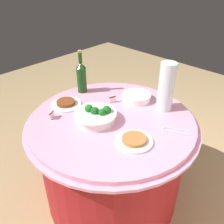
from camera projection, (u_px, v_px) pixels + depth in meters
ground_plane at (112, 193)px, 2.03m from camera, size 6.00×6.00×0.00m
buffet_table at (112, 159)px, 1.83m from camera, size 1.16×1.16×0.74m
broccoli_bowl at (96, 116)px, 1.59m from camera, size 0.28×0.28×0.11m
plate_stack at (137, 97)px, 1.83m from camera, size 0.21×0.21×0.05m
wine_bottle at (81, 76)px, 1.89m from camera, size 0.07×0.07×0.34m
decorative_fruit_vase at (166, 89)px, 1.66m from camera, size 0.11×0.11×0.34m
serving_tongs at (176, 131)px, 1.51m from camera, size 0.11×0.16×0.01m
food_plate_stir_fry at (66, 104)px, 1.77m from camera, size 0.22×0.22×0.04m
food_plate_peanuts at (134, 140)px, 1.42m from camera, size 0.22×0.22×0.03m
label_placard_front at (112, 99)px, 1.80m from camera, size 0.05×0.02×0.05m
label_placard_mid at (52, 114)px, 1.62m from camera, size 0.05×0.03×0.05m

